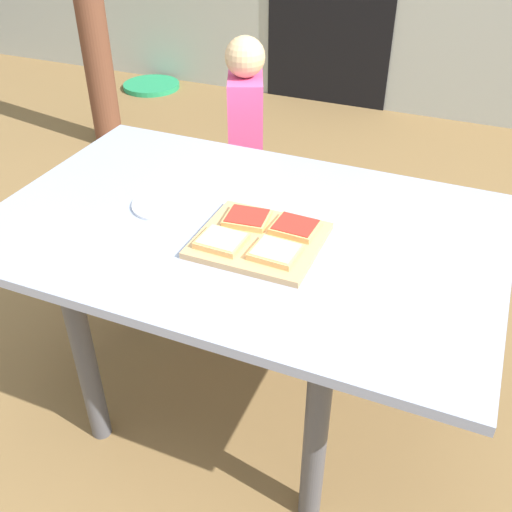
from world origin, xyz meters
The scene contains 10 objects.
ground_plane centered at (0.00, 0.00, 0.00)m, with size 16.00×16.00×0.00m, color olive.
dining_table centered at (0.00, 0.00, 0.61)m, with size 1.47×0.96×0.69m.
cutting_board centered at (0.08, -0.07, 0.70)m, with size 0.33×0.30×0.02m, color tan.
pizza_slice_near_right centered at (0.15, -0.13, 0.72)m, with size 0.13×0.11×0.02m.
pizza_slice_far_left centered at (0.02, -0.01, 0.72)m, with size 0.13×0.12×0.02m.
pizza_slice_far_right centered at (0.16, 0.00, 0.72)m, with size 0.13×0.11×0.02m.
pizza_slice_near_left centered at (0.00, -0.14, 0.72)m, with size 0.13×0.11×0.02m.
plate_white_left centered at (-0.26, 0.00, 0.70)m, with size 0.19×0.19×0.01m, color white.
child_left centered at (-0.34, 0.80, 0.56)m, with size 0.22×0.28×0.99m.
garden_hose_coil centered at (-1.93, 2.57, 0.02)m, with size 0.44×0.44×0.04m, color #25965B.
Camera 1 is at (0.60, -1.32, 1.60)m, focal length 41.33 mm.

